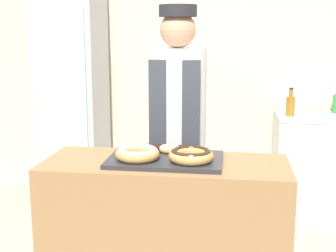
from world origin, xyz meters
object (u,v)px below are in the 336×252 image
(donut_mini_center, at_px, (169,149))
(chest_freezer, at_px, (329,164))
(baker_person, at_px, (177,133))
(donut_light_glaze, at_px, (137,153))
(donut_chocolate_glaze, at_px, (191,155))
(brownie_back_right, at_px, (186,150))
(serving_tray, at_px, (165,160))
(bottle_amber, at_px, (290,105))
(brownie_back_left, at_px, (151,149))
(beverage_fridge, at_px, (72,99))

(donut_mini_center, distance_m, chest_freezer, 2.11)
(baker_person, bearing_deg, donut_light_glaze, -102.14)
(donut_chocolate_glaze, distance_m, brownie_back_right, 0.18)
(serving_tray, relative_size, donut_mini_center, 5.46)
(donut_mini_center, bearing_deg, chest_freezer, 53.12)
(donut_chocolate_glaze, bearing_deg, bottle_amber, 68.04)
(brownie_back_right, relative_size, bottle_amber, 0.39)
(donut_chocolate_glaze, xyz_separation_m, chest_freezer, (1.09, 1.82, -0.53))
(serving_tray, xyz_separation_m, brownie_back_left, (-0.10, 0.12, 0.03))
(donut_mini_center, bearing_deg, serving_tray, -90.00)
(serving_tray, bearing_deg, bottle_amber, 63.40)
(donut_light_glaze, xyz_separation_m, brownie_back_right, (0.25, 0.18, -0.02))
(beverage_fridge, bearing_deg, donut_mini_center, -54.98)
(donut_mini_center, bearing_deg, donut_light_glaze, -129.42)
(brownie_back_right, height_order, bottle_amber, bottle_amber)
(donut_mini_center, bearing_deg, donut_chocolate_glaze, -50.58)
(beverage_fridge, bearing_deg, chest_freezer, 0.16)
(donut_light_glaze, height_order, bottle_amber, bottle_amber)
(brownie_back_right, bearing_deg, bottle_amber, 64.62)
(donut_mini_center, xyz_separation_m, baker_person, (-0.01, 0.47, -0.01))
(brownie_back_left, distance_m, chest_freezer, 2.17)
(beverage_fridge, relative_size, bottle_amber, 7.92)
(donut_light_glaze, xyz_separation_m, donut_chocolate_glaze, (0.29, 0.00, 0.00))
(donut_light_glaze, xyz_separation_m, chest_freezer, (1.38, 1.82, -0.53))
(brownie_back_left, height_order, chest_freezer, brownie_back_left)
(donut_chocolate_glaze, height_order, baker_person, baker_person)
(serving_tray, distance_m, brownie_back_left, 0.16)
(donut_light_glaze, height_order, donut_mini_center, donut_light_glaze)
(brownie_back_left, xyz_separation_m, bottle_amber, (0.96, 1.59, 0.02))
(donut_chocolate_glaze, height_order, chest_freezer, donut_chocolate_glaze)
(donut_light_glaze, distance_m, beverage_fridge, 2.07)
(donut_light_glaze, height_order, baker_person, baker_person)
(donut_light_glaze, height_order, donut_chocolate_glaze, same)
(bottle_amber, bearing_deg, donut_chocolate_glaze, -111.96)
(donut_light_glaze, bearing_deg, chest_freezer, 52.87)
(serving_tray, xyz_separation_m, donut_mini_center, (0.00, 0.12, 0.03))
(beverage_fridge, relative_size, chest_freezer, 2.05)
(donut_chocolate_glaze, xyz_separation_m, bottle_amber, (0.71, 1.77, 0.01))
(brownie_back_left, bearing_deg, bottle_amber, 58.86)
(serving_tray, xyz_separation_m, brownie_back_right, (0.10, 0.12, 0.03))
(brownie_back_left, distance_m, beverage_fridge, 1.94)
(brownie_back_right, xyz_separation_m, beverage_fridge, (-1.25, 1.63, 0.04))
(donut_light_glaze, bearing_deg, bottle_amber, 60.42)
(brownie_back_right, distance_m, beverage_fridge, 2.06)
(bottle_amber, bearing_deg, serving_tray, -116.60)
(brownie_back_right, bearing_deg, chest_freezer, 55.50)
(baker_person, relative_size, beverage_fridge, 0.90)
(serving_tray, xyz_separation_m, donut_chocolate_glaze, (0.15, -0.05, 0.05))
(baker_person, xyz_separation_m, chest_freezer, (1.24, 1.17, -0.50))
(donut_mini_center, relative_size, brownie_back_left, 1.16)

